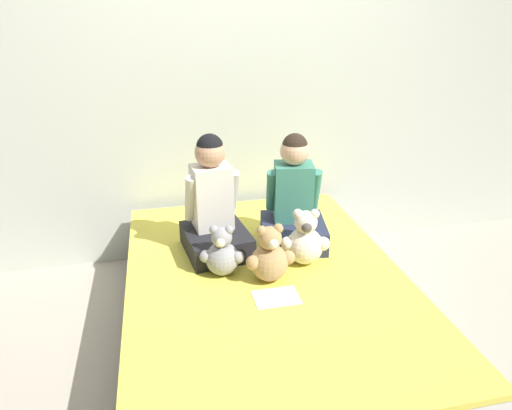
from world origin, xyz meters
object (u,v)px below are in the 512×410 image
object	(u,v)px
teddy_bear_held_by_left_child	(222,254)
sign_card	(276,297)
teddy_bear_between_children	(270,257)
child_on_left	(213,208)
child_on_right	(293,203)
teddy_bear_held_by_right_child	(305,241)
bed	(265,307)

from	to	relation	value
teddy_bear_held_by_left_child	sign_card	xyz separation A→B (m)	(0.21, -0.26, -0.11)
teddy_bear_between_children	sign_card	size ratio (longest dim) A/B	1.41
child_on_left	child_on_right	world-z (taller)	child_on_left
child_on_right	teddy_bear_held_by_right_child	world-z (taller)	child_on_right
child_on_left	teddy_bear_held_by_right_child	xyz separation A→B (m)	(0.44, -0.25, -0.12)
child_on_left	teddy_bear_held_by_right_child	size ratio (longest dim) A/B	2.13
bed	child_on_right	world-z (taller)	child_on_right
bed	teddy_bear_held_by_left_child	bearing A→B (deg)	166.80
bed	teddy_bear_held_by_right_child	world-z (taller)	teddy_bear_held_by_right_child
child_on_left	sign_card	bearing A→B (deg)	-76.25
sign_card	child_on_left	bearing A→B (deg)	112.13
teddy_bear_between_children	teddy_bear_held_by_right_child	bearing A→B (deg)	24.62
teddy_bear_held_by_left_child	teddy_bear_held_by_right_child	xyz separation A→B (m)	(0.44, 0.02, 0.02)
teddy_bear_held_by_left_child	child_on_right	bearing A→B (deg)	45.70
teddy_bear_held_by_right_child	sign_card	xyz separation A→B (m)	(-0.23, -0.28, -0.13)
teddy_bear_held_by_left_child	bed	bearing A→B (deg)	2.00
child_on_right	teddy_bear_held_by_left_child	distance (m)	0.53
child_on_left	teddy_bear_held_by_right_child	world-z (taller)	child_on_left
teddy_bear_held_by_left_child	teddy_bear_held_by_right_child	world-z (taller)	teddy_bear_held_by_right_child
teddy_bear_between_children	sign_card	bearing A→B (deg)	-97.24
child_on_right	sign_card	bearing A→B (deg)	-103.77
teddy_bear_held_by_right_child	teddy_bear_between_children	bearing A→B (deg)	-138.12
child_on_left	teddy_bear_held_by_left_child	world-z (taller)	child_on_left
sign_card	child_on_right	bearing A→B (deg)	66.04
child_on_left	child_on_right	distance (m)	0.44
bed	teddy_bear_held_by_left_child	size ratio (longest dim) A/B	7.17
bed	child_on_right	distance (m)	0.59
teddy_bear_held_by_left_child	sign_card	size ratio (longest dim) A/B	1.27
child_on_right	teddy_bear_held_by_right_child	distance (m)	0.26
teddy_bear_held_by_left_child	sign_card	world-z (taller)	teddy_bear_held_by_left_child
bed	teddy_bear_held_by_right_child	xyz separation A→B (m)	(0.22, 0.07, 0.33)
child_on_left	sign_card	world-z (taller)	child_on_left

